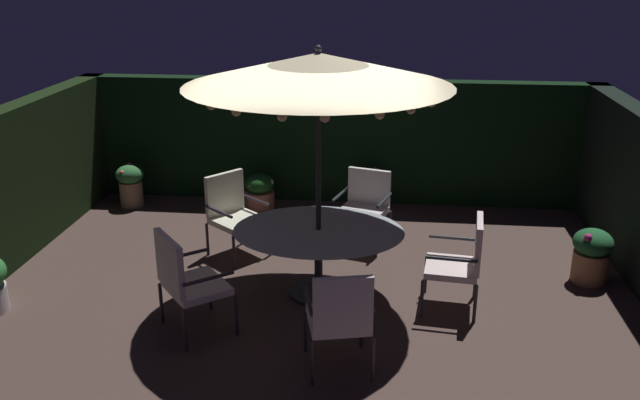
{
  "coord_description": "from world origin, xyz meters",
  "views": [
    {
      "loc": [
        0.79,
        -6.54,
        3.48
      ],
      "look_at": [
        0.08,
        0.21,
        1.03
      ],
      "focal_mm": 37.63,
      "sensor_mm": 36.0,
      "label": 1
    }
  ],
  "objects": [
    {
      "name": "ground_plane",
      "position": [
        0.0,
        0.0,
        -0.01
      ],
      "size": [
        7.69,
        6.65,
        0.02
      ],
      "primitive_type": "cube",
      "color": "#46342E"
    },
    {
      "name": "hedge_backdrop_rear",
      "position": [
        0.0,
        3.17,
        0.92
      ],
      "size": [
        7.69,
        0.3,
        1.84
      ],
      "primitive_type": "cube",
      "color": "black",
      "rests_on": "ground_plane"
    },
    {
      "name": "patio_dining_table",
      "position": [
        0.08,
        0.05,
        0.63
      ],
      "size": [
        1.84,
        1.51,
        0.76
      ],
      "color": "#2B3133",
      "rests_on": "ground_plane"
    },
    {
      "name": "patio_umbrella",
      "position": [
        0.08,
        0.05,
        2.45
      ],
      "size": [
        2.71,
        2.71,
        2.69
      ],
      "color": "#282D2C",
      "rests_on": "ground_plane"
    },
    {
      "name": "patio_chair_north",
      "position": [
        -1.08,
        1.03,
        0.57
      ],
      "size": [
        0.82,
        0.82,
        1.01
      ],
      "color": "#312934",
      "rests_on": "ground_plane"
    },
    {
      "name": "patio_chair_northeast",
      "position": [
        -1.1,
        -0.9,
        0.6
      ],
      "size": [
        0.84,
        0.85,
        1.05
      ],
      "color": "#32292F",
      "rests_on": "ground_plane"
    },
    {
      "name": "patio_chair_east",
      "position": [
        0.43,
        -1.43,
        0.58
      ],
      "size": [
        0.67,
        0.68,
        1.01
      ],
      "color": "#2F2B2F",
      "rests_on": "ground_plane"
    },
    {
      "name": "patio_chair_southeast",
      "position": [
        1.59,
        -0.12,
        0.57
      ],
      "size": [
        0.63,
        0.65,
        1.01
      ],
      "color": "#292D32",
      "rests_on": "ground_plane"
    },
    {
      "name": "patio_chair_south",
      "position": [
        0.52,
        1.5,
        0.54
      ],
      "size": [
        0.76,
        0.75,
        0.95
      ],
      "color": "#292D32",
      "rests_on": "ground_plane"
    },
    {
      "name": "potted_plant_left_far",
      "position": [
        -2.99,
        2.53,
        0.35
      ],
      "size": [
        0.4,
        0.4,
        0.64
      ],
      "color": "#866951",
      "rests_on": "ground_plane"
    },
    {
      "name": "potted_plant_right_near",
      "position": [
        3.12,
        0.66,
        0.34
      ],
      "size": [
        0.44,
        0.44,
        0.63
      ],
      "color": "#9F6A46",
      "rests_on": "ground_plane"
    },
    {
      "name": "potted_plant_left_near",
      "position": [
        -1.07,
        2.64,
        0.26
      ],
      "size": [
        0.43,
        0.43,
        0.52
      ],
      "color": "#A2624B",
      "rests_on": "ground_plane"
    },
    {
      "name": "potted_plant_back_left",
      "position": [
        0.55,
        2.7,
        0.34
      ],
      "size": [
        0.39,
        0.39,
        0.63
      ],
      "color": "#7B6D4D",
      "rests_on": "ground_plane"
    }
  ]
}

